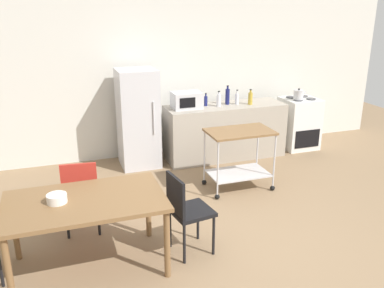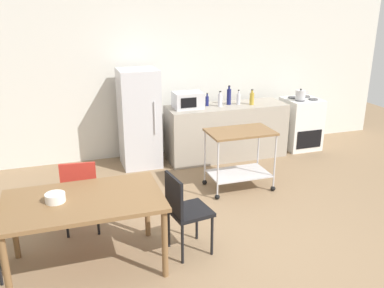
# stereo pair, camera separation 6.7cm
# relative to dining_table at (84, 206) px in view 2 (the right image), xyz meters

# --- Properties ---
(ground_plane) EXTENTS (12.00, 12.00, 0.00)m
(ground_plane) POSITION_rel_dining_table_xyz_m (1.60, -0.15, -0.67)
(ground_plane) COLOR #8C7051
(back_wall) EXTENTS (8.40, 0.12, 2.90)m
(back_wall) POSITION_rel_dining_table_xyz_m (1.60, 3.05, 0.78)
(back_wall) COLOR silver
(back_wall) RESTS_ON ground_plane
(kitchen_counter) EXTENTS (2.00, 0.64, 0.90)m
(kitchen_counter) POSITION_rel_dining_table_xyz_m (2.50, 2.45, -0.22)
(kitchen_counter) COLOR #A89E8E
(kitchen_counter) RESTS_ON ground_plane
(dining_table) EXTENTS (1.50, 0.90, 0.75)m
(dining_table) POSITION_rel_dining_table_xyz_m (0.00, 0.00, 0.00)
(dining_table) COLOR brown
(dining_table) RESTS_ON ground_plane
(chair_black) EXTENTS (0.46, 0.46, 0.89)m
(chair_black) POSITION_rel_dining_table_xyz_m (0.98, -0.06, -0.15)
(chair_black) COLOR black
(chair_black) RESTS_ON ground_plane
(chair_red) EXTENTS (0.44, 0.44, 0.89)m
(chair_red) POSITION_rel_dining_table_xyz_m (0.00, 0.71, -0.15)
(chair_red) COLOR #B72D23
(chair_red) RESTS_ON ground_plane
(stove_oven) EXTENTS (0.60, 0.61, 0.92)m
(stove_oven) POSITION_rel_dining_table_xyz_m (3.95, 2.47, -0.22)
(stove_oven) COLOR white
(stove_oven) RESTS_ON ground_plane
(refrigerator) EXTENTS (0.60, 0.63, 1.55)m
(refrigerator) POSITION_rel_dining_table_xyz_m (1.05, 2.55, 0.10)
(refrigerator) COLOR silver
(refrigerator) RESTS_ON ground_plane
(kitchen_cart) EXTENTS (0.91, 0.57, 0.85)m
(kitchen_cart) POSITION_rel_dining_table_xyz_m (2.19, 1.23, -0.10)
(kitchen_cart) COLOR brown
(kitchen_cart) RESTS_ON ground_plane
(microwave) EXTENTS (0.46, 0.35, 0.26)m
(microwave) POSITION_rel_dining_table_xyz_m (1.83, 2.47, 0.36)
(microwave) COLOR silver
(microwave) RESTS_ON kitchen_counter
(bottle_olive_oil) EXTENTS (0.06, 0.06, 0.21)m
(bottle_olive_oil) POSITION_rel_dining_table_xyz_m (2.17, 2.52, 0.32)
(bottle_olive_oil) COLOR navy
(bottle_olive_oil) RESTS_ON kitchen_counter
(bottle_soy_sauce) EXTENTS (0.07, 0.07, 0.25)m
(bottle_soy_sauce) POSITION_rel_dining_table_xyz_m (2.36, 2.42, 0.33)
(bottle_soy_sauce) COLOR silver
(bottle_soy_sauce) RESTS_ON kitchen_counter
(bottle_sesame_oil) EXTENTS (0.07, 0.07, 0.32)m
(bottle_sesame_oil) POSITION_rel_dining_table_xyz_m (2.55, 2.50, 0.37)
(bottle_sesame_oil) COLOR navy
(bottle_sesame_oil) RESTS_ON kitchen_counter
(bottle_soda) EXTENTS (0.06, 0.06, 0.24)m
(bottle_soda) POSITION_rel_dining_table_xyz_m (2.71, 2.46, 0.33)
(bottle_soda) COLOR silver
(bottle_soda) RESTS_ON kitchen_counter
(bottle_sparkling_water) EXTENTS (0.07, 0.07, 0.25)m
(bottle_sparkling_water) POSITION_rel_dining_table_xyz_m (2.91, 2.37, 0.34)
(bottle_sparkling_water) COLOR gold
(bottle_sparkling_water) RESTS_ON kitchen_counter
(fruit_bowl) EXTENTS (0.19, 0.19, 0.08)m
(fruit_bowl) POSITION_rel_dining_table_xyz_m (-0.25, 0.02, 0.12)
(fruit_bowl) COLOR white
(fruit_bowl) RESTS_ON dining_table
(kettle) EXTENTS (0.24, 0.17, 0.19)m
(kettle) POSITION_rel_dining_table_xyz_m (3.83, 2.37, 0.33)
(kettle) COLOR silver
(kettle) RESTS_ON stove_oven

